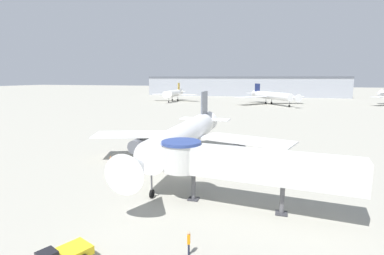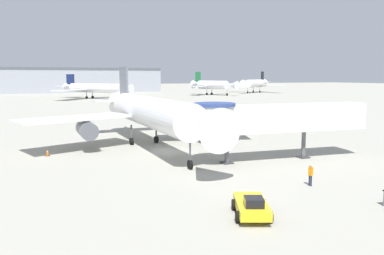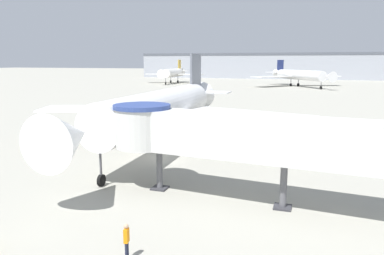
{
  "view_description": "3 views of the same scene",
  "coord_description": "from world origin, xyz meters",
  "px_view_note": "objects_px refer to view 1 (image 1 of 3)",
  "views": [
    {
      "loc": [
        12.04,
        -36.36,
        12.55
      ],
      "look_at": [
        0.6,
        1.23,
        5.99
      ],
      "focal_mm": 28.0,
      "sensor_mm": 36.0,
      "label": 1
    },
    {
      "loc": [
        -13.74,
        -40.71,
        8.66
      ],
      "look_at": [
        2.82,
        -0.81,
        2.77
      ],
      "focal_mm": 35.0,
      "sensor_mm": 36.0,
      "label": 2
    },
    {
      "loc": [
        14.16,
        -31.93,
        9.16
      ],
      "look_at": [
        2.49,
        2.5,
        2.69
      ],
      "focal_mm": 35.0,
      "sensor_mm": 36.0,
      "label": 3
    }
  ],
  "objects_px": {
    "ground_crew_marshaller": "(189,241)",
    "background_jet_gold_tail": "(174,93)",
    "main_airplane": "(185,136)",
    "jet_bridge": "(240,163)",
    "traffic_cone_port_wing": "(110,158)",
    "background_jet_navy_tail": "(272,96)"
  },
  "relations": [
    {
      "from": "background_jet_navy_tail",
      "to": "background_jet_gold_tail",
      "type": "xyz_separation_m",
      "value": [
        -50.77,
        5.41,
        0.06
      ]
    },
    {
      "from": "main_airplane",
      "to": "jet_bridge",
      "type": "distance_m",
      "value": 15.31
    },
    {
      "from": "ground_crew_marshaller",
      "to": "background_jet_gold_tail",
      "type": "bearing_deg",
      "value": -169.7
    },
    {
      "from": "ground_crew_marshaller",
      "to": "background_jet_gold_tail",
      "type": "xyz_separation_m",
      "value": [
        -49.92,
        131.99,
        3.27
      ]
    },
    {
      "from": "main_airplane",
      "to": "traffic_cone_port_wing",
      "type": "bearing_deg",
      "value": -177.53
    },
    {
      "from": "traffic_cone_port_wing",
      "to": "background_jet_gold_tail",
      "type": "bearing_deg",
      "value": 105.44
    },
    {
      "from": "main_airplane",
      "to": "background_jet_navy_tail",
      "type": "bearing_deg",
      "value": 83.92
    },
    {
      "from": "ground_crew_marshaller",
      "to": "background_jet_gold_tail",
      "type": "distance_m",
      "value": 141.16
    },
    {
      "from": "main_airplane",
      "to": "background_jet_gold_tail",
      "type": "relative_size",
      "value": 1.26
    },
    {
      "from": "traffic_cone_port_wing",
      "to": "background_jet_gold_tail",
      "type": "xyz_separation_m",
      "value": [
        -30.87,
        111.76,
        3.93
      ]
    },
    {
      "from": "traffic_cone_port_wing",
      "to": "ground_crew_marshaller",
      "type": "distance_m",
      "value": 27.8
    },
    {
      "from": "traffic_cone_port_wing",
      "to": "background_jet_navy_tail",
      "type": "xyz_separation_m",
      "value": [
        19.91,
        106.35,
        3.88
      ]
    },
    {
      "from": "jet_bridge",
      "to": "main_airplane",
      "type": "bearing_deg",
      "value": 133.56
    },
    {
      "from": "jet_bridge",
      "to": "traffic_cone_port_wing",
      "type": "relative_size",
      "value": 25.39
    },
    {
      "from": "traffic_cone_port_wing",
      "to": "main_airplane",
      "type": "bearing_deg",
      "value": 4.18
    },
    {
      "from": "ground_crew_marshaller",
      "to": "background_jet_navy_tail",
      "type": "xyz_separation_m",
      "value": [
        0.86,
        126.58,
        3.22
      ]
    },
    {
      "from": "background_jet_navy_tail",
      "to": "ground_crew_marshaller",
      "type": "bearing_deg",
      "value": -125.36
    },
    {
      "from": "traffic_cone_port_wing",
      "to": "background_jet_gold_tail",
      "type": "distance_m",
      "value": 116.01
    },
    {
      "from": "ground_crew_marshaller",
      "to": "main_airplane",
      "type": "bearing_deg",
      "value": -171.58
    },
    {
      "from": "traffic_cone_port_wing",
      "to": "ground_crew_marshaller",
      "type": "bearing_deg",
      "value": -46.73
    },
    {
      "from": "main_airplane",
      "to": "jet_bridge",
      "type": "height_order",
      "value": "main_airplane"
    },
    {
      "from": "traffic_cone_port_wing",
      "to": "background_jet_navy_tail",
      "type": "distance_m",
      "value": 108.27
    }
  ]
}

